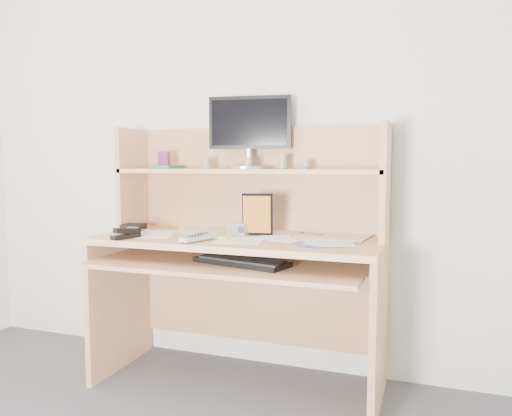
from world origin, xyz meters
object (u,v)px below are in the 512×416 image
(desk, at_px, (243,246))
(tv_remote, at_px, (198,237))
(keyboard, at_px, (241,261))
(game_case, at_px, (258,214))
(monitor, at_px, (249,130))

(desk, xyz_separation_m, tv_remote, (-0.13, -0.26, 0.07))
(keyboard, xyz_separation_m, game_case, (0.01, 0.19, 0.20))
(game_case, bearing_deg, monitor, 106.71)
(keyboard, bearing_deg, desk, 123.46)
(desk, distance_m, keyboard, 0.25)
(desk, xyz_separation_m, game_case, (0.09, -0.04, 0.17))
(desk, height_order, keyboard, desk)
(tv_remote, xyz_separation_m, game_case, (0.22, 0.21, 0.09))
(game_case, distance_m, monitor, 0.47)
(game_case, height_order, monitor, monitor)
(desk, relative_size, monitor, 3.22)
(keyboard, relative_size, tv_remote, 2.37)
(desk, bearing_deg, keyboard, -71.00)
(monitor, bearing_deg, game_case, -65.56)
(keyboard, distance_m, tv_remote, 0.23)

